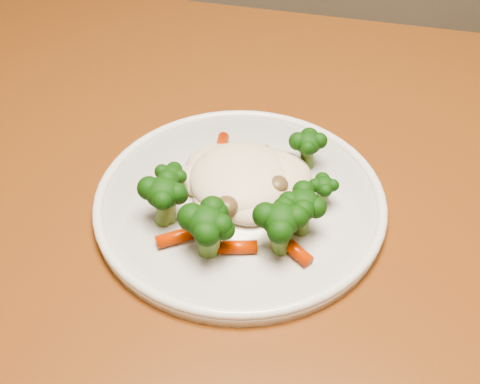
# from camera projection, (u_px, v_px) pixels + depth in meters

# --- Properties ---
(dining_table) EXTENTS (1.29, 0.94, 0.75)m
(dining_table) POSITION_uv_depth(u_px,v_px,m) (266.00, 265.00, 0.66)
(dining_table) COLOR brown
(dining_table) RESTS_ON ground
(plate) EXTENTS (0.28, 0.28, 0.01)m
(plate) POSITION_uv_depth(u_px,v_px,m) (240.00, 202.00, 0.59)
(plate) COLOR silver
(plate) RESTS_ON dining_table
(meal) EXTENTS (0.19, 0.19, 0.05)m
(meal) POSITION_uv_depth(u_px,v_px,m) (236.00, 193.00, 0.56)
(meal) COLOR beige
(meal) RESTS_ON plate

